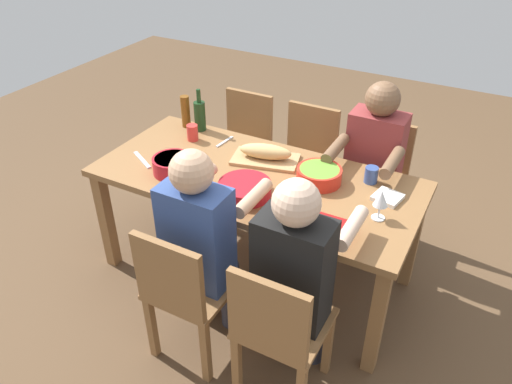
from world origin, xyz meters
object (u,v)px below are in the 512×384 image
(wine_bottle, at_px, (200,115))
(serving_bowl_greens, at_px, (245,188))
(serving_bowl_salad, at_px, (319,174))
(serving_bowl_pasta, at_px, (173,164))
(wine_glass, at_px, (381,199))
(cup_far_right, at_px, (371,175))
(chair_far_left, at_px, (243,142))
(cutting_board, at_px, (265,159))
(bread_loaf, at_px, (265,151))
(napkin_stack, at_px, (388,197))
(chair_near_right, at_px, (277,329))
(chair_far_right, at_px, (376,176))
(cup_far_left, at_px, (192,133))
(chair_near_center, at_px, (184,290))
(chair_far_center, at_px, (306,158))
(diner_near_right, at_px, (296,269))
(diner_far_right, at_px, (372,161))
(diner_near_center, at_px, (202,236))
(beer_bottle, at_px, (186,111))
(dining_table, at_px, (256,188))

(wine_bottle, bearing_deg, serving_bowl_greens, -40.05)
(serving_bowl_salad, bearing_deg, serving_bowl_pasta, -158.79)
(wine_glass, height_order, cup_far_right, wine_glass)
(chair_far_left, bearing_deg, serving_bowl_greens, -59.68)
(serving_bowl_greens, distance_m, cutting_board, 0.39)
(bread_loaf, distance_m, napkin_stack, 0.78)
(chair_near_right, relative_size, chair_far_right, 1.00)
(serving_bowl_pasta, bearing_deg, cup_far_left, 108.77)
(chair_far_right, bearing_deg, chair_near_center, -108.99)
(chair_far_center, bearing_deg, chair_far_right, 0.00)
(chair_near_right, distance_m, serving_bowl_greens, 0.79)
(cup_far_left, distance_m, cup_far_right, 1.18)
(chair_near_center, distance_m, wine_glass, 1.08)
(diner_near_right, height_order, serving_bowl_greens, diner_near_right)
(chair_far_center, distance_m, chair_far_left, 0.52)
(napkin_stack, bearing_deg, cutting_board, 175.92)
(chair_far_center, distance_m, serving_bowl_salad, 0.79)
(serving_bowl_salad, bearing_deg, chair_far_center, 118.19)
(diner_far_right, relative_size, cutting_board, 3.00)
(serving_bowl_salad, relative_size, napkin_stack, 1.82)
(chair_far_right, distance_m, wine_bottle, 1.26)
(chair_near_right, relative_size, cutting_board, 2.12)
(diner_near_center, bearing_deg, napkin_stack, 43.48)
(napkin_stack, bearing_deg, serving_bowl_greens, -154.86)
(chair_near_right, bearing_deg, cutting_board, 120.55)
(diner_far_right, relative_size, cup_far_left, 11.32)
(beer_bottle, bearing_deg, serving_bowl_pasta, -62.08)
(cutting_board, bearing_deg, cup_far_right, 6.23)
(serving_bowl_salad, distance_m, beer_bottle, 1.11)
(cup_far_right, bearing_deg, chair_near_right, -94.73)
(serving_bowl_greens, xyz_separation_m, cutting_board, (-0.07, 0.38, -0.03))
(cutting_board, bearing_deg, chair_far_center, 86.57)
(serving_bowl_pasta, distance_m, cup_far_left, 0.42)
(serving_bowl_greens, height_order, beer_bottle, beer_bottle)
(bread_loaf, bearing_deg, wine_bottle, 163.82)
(diner_near_center, height_order, serving_bowl_greens, diner_near_center)
(diner_far_right, distance_m, beer_bottle, 1.28)
(chair_near_center, xyz_separation_m, bread_loaf, (-0.03, 0.94, 0.32))
(diner_far_right, distance_m, wine_bottle, 1.17)
(chair_far_left, bearing_deg, dining_table, -55.47)
(chair_far_right, xyz_separation_m, wine_bottle, (-1.14, -0.40, 0.37))
(diner_near_center, bearing_deg, dining_table, 90.00)
(serving_bowl_pasta, bearing_deg, diner_near_center, -40.33)
(diner_far_right, xyz_separation_m, cutting_board, (-0.55, -0.39, 0.05))
(cutting_board, xyz_separation_m, bread_loaf, (0.00, 0.00, 0.06))
(chair_far_center, distance_m, diner_near_right, 1.44)
(diner_near_right, bearing_deg, diner_far_right, 90.00)
(wine_bottle, bearing_deg, diner_near_center, -56.21)
(dining_table, relative_size, chair_far_left, 2.22)
(dining_table, xyz_separation_m, chair_far_right, (0.52, 0.76, -0.17))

